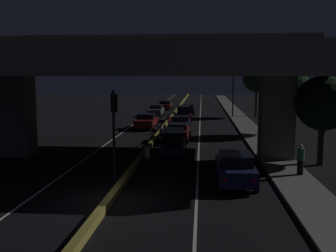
% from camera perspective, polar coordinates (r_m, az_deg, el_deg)
% --- Properties ---
extents(ground_plane, '(200.00, 200.00, 0.00)m').
position_cam_1_polar(ground_plane, '(17.42, -8.49, -11.08)').
color(ground_plane, black).
extents(lane_line_left_inner, '(0.12, 126.00, 0.00)m').
position_cam_1_polar(lane_line_left_inner, '(51.93, -3.58, 1.26)').
color(lane_line_left_inner, beige).
rests_on(lane_line_left_inner, ground_plane).
extents(lane_line_right_inner, '(0.12, 126.00, 0.00)m').
position_cam_1_polar(lane_line_right_inner, '(51.36, 4.69, 1.18)').
color(lane_line_right_inner, beige).
rests_on(lane_line_right_inner, ground_plane).
extents(median_divider, '(0.34, 126.00, 0.33)m').
position_cam_1_polar(median_divider, '(51.50, 0.54, 1.40)').
color(median_divider, olive).
rests_on(median_divider, ground_plane).
extents(sidewalk_right, '(2.28, 126.00, 0.16)m').
position_cam_1_polar(sidewalk_right, '(44.66, 11.09, 0.24)').
color(sidewalk_right, '#5B5956').
rests_on(sidewalk_right, ground_plane).
extents(elevated_overpass, '(22.84, 13.69, 8.12)m').
position_cam_1_polar(elevated_overpass, '(26.11, -3.75, 8.71)').
color(elevated_overpass, slate).
rests_on(elevated_overpass, ground_plane).
extents(traffic_light_left_of_median, '(0.30, 0.49, 4.75)m').
position_cam_1_polar(traffic_light_left_of_median, '(20.37, -7.83, 0.96)').
color(traffic_light_left_of_median, black).
rests_on(traffic_light_left_of_median, ground_plane).
extents(street_lamp, '(2.16, 0.32, 7.66)m').
position_cam_1_polar(street_lamp, '(52.17, 9.12, 6.20)').
color(street_lamp, '#2D2D30').
rests_on(street_lamp, ground_plane).
extents(car_dark_blue_lead, '(2.02, 4.28, 1.62)m').
position_cam_1_polar(car_dark_blue_lead, '(20.27, 9.69, -6.06)').
color(car_dark_blue_lead, '#141938').
rests_on(car_dark_blue_lead, ground_plane).
extents(car_dark_blue_second, '(1.92, 4.41, 1.78)m').
position_cam_1_polar(car_dark_blue_second, '(27.04, 0.71, -2.31)').
color(car_dark_blue_second, '#141938').
rests_on(car_dark_blue_second, ground_plane).
extents(car_dark_red_third, '(2.04, 4.42, 1.48)m').
position_cam_1_polar(car_dark_red_third, '(33.26, 1.48, -0.81)').
color(car_dark_red_third, '#591414').
rests_on(car_dark_red_third, ground_plane).
extents(car_dark_blue_fourth, '(2.04, 4.16, 1.43)m').
position_cam_1_polar(car_dark_blue_fourth, '(39.84, 1.87, 0.52)').
color(car_dark_blue_fourth, '#141938').
rests_on(car_dark_blue_fourth, ground_plane).
extents(car_dark_red_fifth, '(2.06, 4.45, 1.82)m').
position_cam_1_polar(car_dark_red_fifth, '(47.86, 2.30, 1.89)').
color(car_dark_red_fifth, '#591414').
rests_on(car_dark_red_fifth, ground_plane).
extents(car_black_sixth, '(2.07, 4.16, 1.47)m').
position_cam_1_polar(car_black_sixth, '(55.34, 2.82, 2.42)').
color(car_black_sixth, black).
rests_on(car_black_sixth, ground_plane).
extents(car_dark_red_lead_oncoming, '(2.14, 4.57, 1.53)m').
position_cam_1_polar(car_dark_red_lead_oncoming, '(40.90, -3.15, 0.70)').
color(car_dark_red_lead_oncoming, '#591414').
rests_on(car_dark_red_lead_oncoming, ground_plane).
extents(car_grey_second_oncoming, '(1.97, 4.31, 1.52)m').
position_cam_1_polar(car_grey_second_oncoming, '(53.02, -1.72, 2.23)').
color(car_grey_second_oncoming, '#515459').
rests_on(car_grey_second_oncoming, ground_plane).
extents(car_dark_red_third_oncoming, '(2.11, 4.05, 1.44)m').
position_cam_1_polar(car_dark_red_third_oncoming, '(63.63, -0.42, 3.07)').
color(car_dark_red_third_oncoming, '#591414').
rests_on(car_dark_red_third_oncoming, ground_plane).
extents(motorcycle_white_filtering_near, '(0.34, 1.88, 1.42)m').
position_cam_1_polar(motorcycle_white_filtering_near, '(24.20, -2.99, -4.30)').
color(motorcycle_white_filtering_near, black).
rests_on(motorcycle_white_filtering_near, ground_plane).
extents(motorcycle_red_filtering_mid, '(0.34, 1.90, 1.49)m').
position_cam_1_polar(motorcycle_red_filtering_mid, '(31.16, -0.97, -1.63)').
color(motorcycle_red_filtering_mid, black).
rests_on(motorcycle_red_filtering_mid, ground_plane).
extents(motorcycle_black_filtering_far, '(0.34, 1.72, 1.46)m').
position_cam_1_polar(motorcycle_black_filtering_far, '(37.17, 0.18, -0.17)').
color(motorcycle_black_filtering_far, black).
rests_on(motorcycle_black_filtering_far, ground_plane).
extents(pedestrian_on_sidewalk, '(0.39, 0.39, 1.65)m').
position_cam_1_polar(pedestrian_on_sidewalk, '(22.43, 18.69, -4.66)').
color(pedestrian_on_sidewalk, black).
rests_on(pedestrian_on_sidewalk, sidewalk_right).
extents(roadside_tree_kerbside_near, '(3.35, 3.35, 5.50)m').
position_cam_1_polar(roadside_tree_kerbside_near, '(25.55, 21.57, 3.04)').
color(roadside_tree_kerbside_near, '#2D2116').
rests_on(roadside_tree_kerbside_near, ground_plane).
extents(roadside_tree_kerbside_mid, '(3.95, 3.95, 6.56)m').
position_cam_1_polar(roadside_tree_kerbside_mid, '(37.94, 16.90, 5.62)').
color(roadside_tree_kerbside_mid, '#2D2116').
rests_on(roadside_tree_kerbside_mid, ground_plane).
extents(roadside_tree_kerbside_far, '(3.75, 3.75, 7.06)m').
position_cam_1_polar(roadside_tree_kerbside_far, '(53.43, 12.78, 6.81)').
color(roadside_tree_kerbside_far, '#38281C').
rests_on(roadside_tree_kerbside_far, ground_plane).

